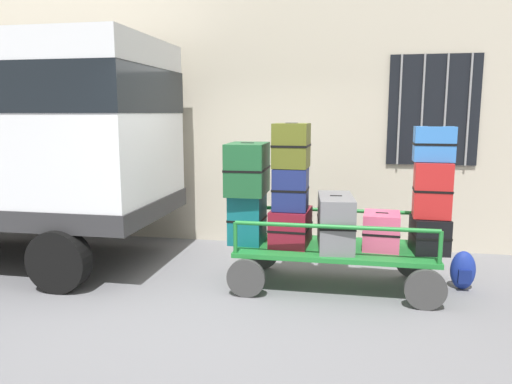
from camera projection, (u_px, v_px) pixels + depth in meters
name	position (u px, v px, depth m)	size (l,w,h in m)	color
ground_plane	(245.00, 296.00, 5.26)	(40.00, 40.00, 0.00)	slate
building_wall	(278.00, 76.00, 7.13)	(12.00, 0.38, 5.00)	#BCB29E
van	(0.00, 129.00, 6.32)	(4.34, 2.11, 2.86)	silver
luggage_cart	(335.00, 255.00, 5.48)	(2.26, 1.06, 0.47)	#1E722D
cart_railing	(335.00, 221.00, 5.42)	(2.14, 0.92, 0.36)	#1E722D
suitcase_left_bottom	(247.00, 219.00, 5.61)	(0.40, 0.44, 0.57)	#0F5960
suitcase_left_middle	(247.00, 169.00, 5.53)	(0.45, 0.65, 0.59)	#194C28
suitcase_midleft_bottom	(291.00, 227.00, 5.55)	(0.46, 0.61, 0.42)	maroon
suitcase_midleft_middle	(291.00, 189.00, 5.42)	(0.39, 0.38, 0.47)	navy
suitcase_midleft_top	(291.00, 145.00, 5.37)	(0.41, 0.44, 0.50)	#4C5119
suitcase_center_bottom	(335.00, 222.00, 5.40)	(0.46, 0.82, 0.59)	slate
suitcase_midright_bottom	(381.00, 231.00, 5.38)	(0.43, 0.50, 0.41)	#CC4C72
suitcase_right_bottom	(429.00, 235.00, 5.25)	(0.41, 0.45, 0.39)	black
suitcase_right_middle	(432.00, 190.00, 5.15)	(0.40, 0.33, 0.60)	#B21E1E
suitcase_right_top	(434.00, 144.00, 5.13)	(0.43, 0.28, 0.38)	#3372C6
backpack	(463.00, 271.00, 5.42)	(0.27, 0.22, 0.44)	navy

